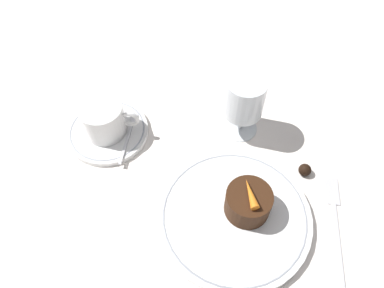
# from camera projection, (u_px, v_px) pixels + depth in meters

# --- Properties ---
(ground_plane) EXTENTS (3.00, 3.00, 0.00)m
(ground_plane) POSITION_uv_depth(u_px,v_px,m) (231.00, 191.00, 0.62)
(ground_plane) COLOR white
(dinner_plate) EXTENTS (0.24, 0.24, 0.01)m
(dinner_plate) POSITION_uv_depth(u_px,v_px,m) (234.00, 216.00, 0.59)
(dinner_plate) COLOR white
(dinner_plate) RESTS_ON ground_plane
(saucer) EXTENTS (0.15, 0.15, 0.01)m
(saucer) POSITION_uv_depth(u_px,v_px,m) (108.00, 131.00, 0.69)
(saucer) COLOR white
(saucer) RESTS_ON ground_plane
(coffee_cup) EXTENTS (0.10, 0.08, 0.06)m
(coffee_cup) POSITION_uv_depth(u_px,v_px,m) (103.00, 119.00, 0.66)
(coffee_cup) COLOR white
(coffee_cup) RESTS_ON saucer
(spoon) EXTENTS (0.02, 0.12, 0.00)m
(spoon) POSITION_uv_depth(u_px,v_px,m) (130.00, 132.00, 0.68)
(spoon) COLOR silver
(spoon) RESTS_ON saucer
(wine_glass) EXTENTS (0.07, 0.07, 0.12)m
(wine_glass) POSITION_uv_depth(u_px,v_px,m) (244.00, 100.00, 0.63)
(wine_glass) COLOR silver
(wine_glass) RESTS_ON ground_plane
(fork) EXTENTS (0.03, 0.20, 0.01)m
(fork) POSITION_uv_depth(u_px,v_px,m) (335.00, 220.00, 0.59)
(fork) COLOR silver
(fork) RESTS_ON ground_plane
(dessert_cake) EXTENTS (0.07, 0.07, 0.04)m
(dessert_cake) POSITION_uv_depth(u_px,v_px,m) (248.00, 202.00, 0.57)
(dessert_cake) COLOR #381E0F
(dessert_cake) RESTS_ON dinner_plate
(carrot_garnish) EXTENTS (0.03, 0.05, 0.01)m
(carrot_garnish) POSITION_uv_depth(u_px,v_px,m) (251.00, 193.00, 0.54)
(carrot_garnish) COLOR orange
(carrot_garnish) RESTS_ON dessert_cake
(chocolate_truffle) EXTENTS (0.02, 0.02, 0.02)m
(chocolate_truffle) POSITION_uv_depth(u_px,v_px,m) (305.00, 170.00, 0.63)
(chocolate_truffle) COLOR black
(chocolate_truffle) RESTS_ON ground_plane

